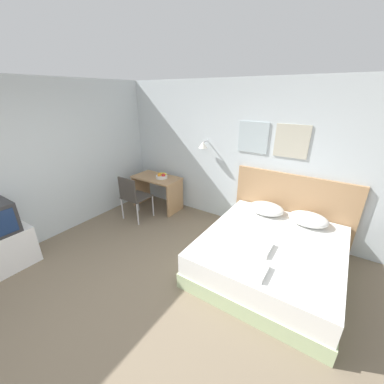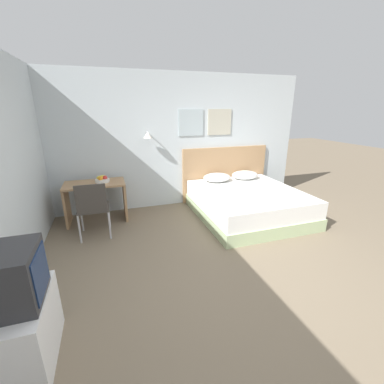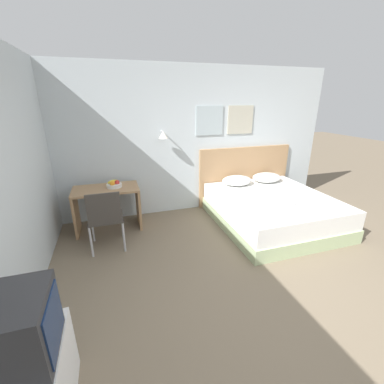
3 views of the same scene
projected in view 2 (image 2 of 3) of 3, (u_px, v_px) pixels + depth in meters
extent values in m
plane|color=#756651|center=(234.00, 281.00, 3.09)|extent=(24.00, 24.00, 0.00)
cube|color=silver|center=(174.00, 142.00, 5.20)|extent=(5.55, 0.06, 2.65)
cube|color=#A8B7BC|center=(191.00, 123.00, 5.15)|extent=(0.52, 0.02, 0.52)
cube|color=#B7B29E|center=(220.00, 122.00, 5.34)|extent=(0.52, 0.02, 0.52)
cylinder|color=#B2B2B7|center=(147.00, 132.00, 4.87)|extent=(0.02, 0.16, 0.02)
cone|color=white|center=(148.00, 135.00, 4.80)|extent=(0.17, 0.17, 0.12)
cube|color=#B2C693|center=(247.00, 210.00, 4.93)|extent=(1.84, 2.03, 0.22)
cube|color=white|center=(248.00, 198.00, 4.85)|extent=(1.80, 1.99, 0.30)
cube|color=#A87F56|center=(225.00, 173.00, 5.72)|extent=(1.96, 0.06, 1.17)
ellipsoid|color=white|center=(217.00, 177.00, 5.34)|extent=(0.58, 0.45, 0.17)
ellipsoid|color=white|center=(245.00, 175.00, 5.54)|extent=(0.58, 0.45, 0.17)
cube|color=white|center=(252.00, 194.00, 4.48)|extent=(0.35, 0.34, 0.06)
cube|color=white|center=(272.00, 202.00, 4.11)|extent=(0.30, 0.31, 0.06)
cube|color=#A87F56|center=(94.00, 184.00, 4.54)|extent=(1.03, 0.57, 0.03)
cube|color=#A87F56|center=(67.00, 206.00, 4.51)|extent=(0.04, 0.52, 0.69)
cube|color=#A87F56|center=(125.00, 200.00, 4.81)|extent=(0.04, 0.52, 0.69)
cube|color=#3D3833|center=(93.00, 208.00, 4.08)|extent=(0.48, 0.48, 0.02)
cube|color=#3D3833|center=(91.00, 199.00, 3.81)|extent=(0.44, 0.03, 0.44)
cylinder|color=#B7B7BC|center=(82.00, 218.00, 4.29)|extent=(0.03, 0.03, 0.46)
cylinder|color=#B7B7BC|center=(109.00, 215.00, 4.42)|extent=(0.03, 0.03, 0.46)
cylinder|color=#B7B7BC|center=(80.00, 229.00, 3.89)|extent=(0.03, 0.03, 0.46)
cylinder|color=#B7B7BC|center=(110.00, 225.00, 4.02)|extent=(0.03, 0.03, 0.46)
cylinder|color=silver|center=(102.00, 180.00, 4.58)|extent=(0.25, 0.25, 0.05)
sphere|color=red|center=(105.00, 178.00, 4.58)|extent=(0.08, 0.08, 0.08)
ellipsoid|color=yellow|center=(101.00, 177.00, 4.61)|extent=(0.20, 0.14, 0.07)
sphere|color=orange|center=(100.00, 179.00, 4.52)|extent=(0.08, 0.08, 0.08)
cube|color=white|center=(19.00, 333.00, 2.03)|extent=(0.49, 0.73, 0.58)
cube|color=#2D2D30|center=(4.00, 279.00, 1.87)|extent=(0.47, 0.48, 0.44)
cube|color=navy|center=(41.00, 272.00, 1.94)|extent=(0.01, 0.38, 0.35)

